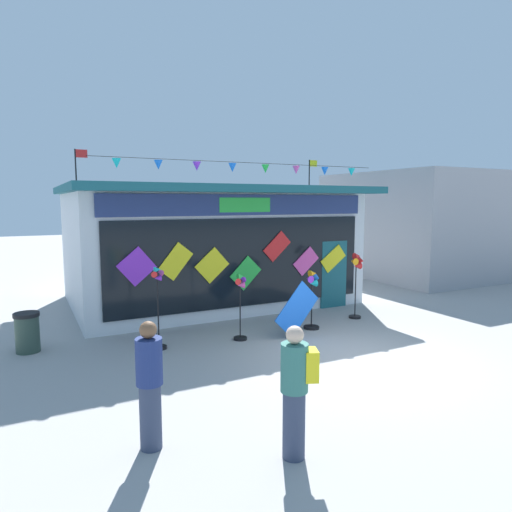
# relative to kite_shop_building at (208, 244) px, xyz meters

# --- Properties ---
(ground_plane) EXTENTS (80.00, 80.00, 0.00)m
(ground_plane) POSITION_rel_kite_shop_building_xyz_m (0.69, -6.53, -1.82)
(ground_plane) COLOR #9E9B99
(kite_shop_building) EXTENTS (8.63, 6.15, 4.63)m
(kite_shop_building) POSITION_rel_kite_shop_building_xyz_m (0.00, 0.00, 0.00)
(kite_shop_building) COLOR silver
(kite_shop_building) RESTS_ON ground_plane
(wind_spinner_far_left) EXTENTS (0.34, 0.34, 1.81)m
(wind_spinner_far_left) POSITION_rel_kite_shop_building_xyz_m (-2.78, -4.16, -0.84)
(wind_spinner_far_left) COLOR black
(wind_spinner_far_left) RESTS_ON ground_plane
(wind_spinner_left) EXTENTS (0.35, 0.31, 1.56)m
(wind_spinner_left) POSITION_rel_kite_shop_building_xyz_m (-0.93, -4.37, -0.86)
(wind_spinner_left) COLOR black
(wind_spinner_left) RESTS_ON ground_plane
(wind_spinner_center_left) EXTENTS (0.42, 0.39, 1.49)m
(wind_spinner_center_left) POSITION_rel_kite_shop_building_xyz_m (1.05, -4.36, -0.90)
(wind_spinner_center_left) COLOR black
(wind_spinner_center_left) RESTS_ON ground_plane
(wind_spinner_center_right) EXTENTS (0.45, 0.33, 1.80)m
(wind_spinner_center_right) POSITION_rel_kite_shop_building_xyz_m (2.69, -4.04, -0.54)
(wind_spinner_center_right) COLOR black
(wind_spinner_center_right) RESTS_ON ground_plane
(person_near_camera) EXTENTS (0.34, 0.34, 1.68)m
(person_near_camera) POSITION_rel_kite_shop_building_xyz_m (-3.93, -8.01, -0.97)
(person_near_camera) COLOR #333D56
(person_near_camera) RESTS_ON ground_plane
(person_mid_plaza) EXTENTS (0.48, 0.40, 1.68)m
(person_mid_plaza) POSITION_rel_kite_shop_building_xyz_m (-2.39, -9.04, -0.93)
(person_mid_plaza) COLOR #333D56
(person_mid_plaza) RESTS_ON ground_plane
(trash_bin) EXTENTS (0.52, 0.52, 0.85)m
(trash_bin) POSITION_rel_kite_shop_building_xyz_m (-5.30, -3.06, -1.39)
(trash_bin) COLOR #2D4238
(trash_bin) RESTS_ON ground_plane
(display_kite_on_ground) EXTENTS (1.30, 0.20, 1.30)m
(display_kite_on_ground) POSITION_rel_kite_shop_building_xyz_m (0.37, -4.72, -1.17)
(display_kite_on_ground) COLOR blue
(display_kite_on_ground) RESTS_ON ground_plane
(neighbour_building) EXTENTS (7.48, 6.62, 4.35)m
(neighbour_building) POSITION_rel_kite_shop_building_xyz_m (10.81, 0.69, 0.36)
(neighbour_building) COLOR #99999E
(neighbour_building) RESTS_ON ground_plane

